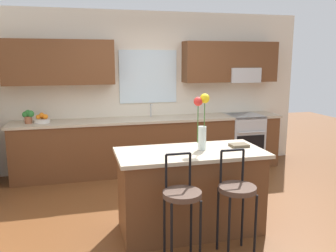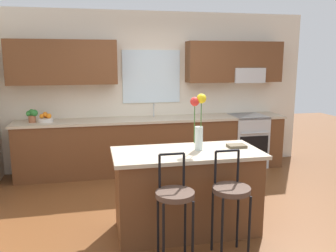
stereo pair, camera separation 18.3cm
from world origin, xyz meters
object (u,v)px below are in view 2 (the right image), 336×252
object	(u,v)px
potted_plant_small	(32,115)
fruit_bowl_oranges	(46,119)
bar_stool_near	(175,199)
bar_stool_middle	(231,194)
cookbook	(237,146)
kitchen_island	(187,191)
oven_range	(247,140)
flower_vase	(199,120)

from	to	relation	value
potted_plant_small	fruit_bowl_oranges	bearing A→B (deg)	1.50
bar_stool_near	bar_stool_middle	distance (m)	0.55
bar_stool_middle	potted_plant_small	distance (m)	3.58
cookbook	kitchen_island	bearing A→B (deg)	-175.72
oven_range	cookbook	distance (m)	2.46
oven_range	kitchen_island	bearing A→B (deg)	-128.15
bar_stool_near	fruit_bowl_oranges	distance (m)	3.17
oven_range	potted_plant_small	world-z (taller)	potted_plant_small
cookbook	flower_vase	bearing A→B (deg)	-177.95
fruit_bowl_oranges	oven_range	bearing A→B (deg)	-0.48
potted_plant_small	flower_vase	bearing A→B (deg)	-46.65
flower_vase	oven_range	bearing A→B (deg)	53.72
kitchen_island	flower_vase	world-z (taller)	flower_vase
kitchen_island	cookbook	bearing A→B (deg)	4.28
oven_range	cookbook	size ratio (longest dim) A/B	4.60
kitchen_island	cookbook	xyz separation A→B (m)	(0.59, 0.04, 0.47)
fruit_bowl_oranges	potted_plant_small	distance (m)	0.21
bar_stool_middle	potted_plant_small	bearing A→B (deg)	128.13
bar_stool_near	flower_vase	xyz separation A→B (m)	(0.41, 0.62, 0.62)
oven_range	fruit_bowl_oranges	xyz separation A→B (m)	(-3.43, 0.03, 0.51)
bar_stool_middle	flower_vase	world-z (taller)	flower_vase
flower_vase	cookbook	xyz separation A→B (m)	(0.46, 0.02, -0.32)
oven_range	flower_vase	bearing A→B (deg)	-126.28
oven_range	bar_stool_near	bearing A→B (deg)	-125.62
bar_stool_near	fruit_bowl_oranges	xyz separation A→B (m)	(-1.45, 2.80, 0.34)
flower_vase	fruit_bowl_oranges	world-z (taller)	flower_vase
flower_vase	bar_stool_near	bearing A→B (deg)	-123.26
bar_stool_near	kitchen_island	bearing A→B (deg)	65.15
flower_vase	kitchen_island	bearing A→B (deg)	-168.16
kitchen_island	oven_range	bearing A→B (deg)	51.85
fruit_bowl_oranges	potted_plant_small	bearing A→B (deg)	-178.50
kitchen_island	bar_stool_middle	xyz separation A→B (m)	(0.27, -0.59, 0.17)
kitchen_island	bar_stool_near	size ratio (longest dim) A/B	1.54
bar_stool_middle	cookbook	distance (m)	0.77
oven_range	bar_stool_middle	world-z (taller)	bar_stool_middle
fruit_bowl_oranges	kitchen_island	bearing A→B (deg)	-52.02
cookbook	potted_plant_small	size ratio (longest dim) A/B	0.94
flower_vase	cookbook	world-z (taller)	flower_vase
oven_range	bar_stool_near	size ratio (longest dim) A/B	0.88
cookbook	bar_stool_near	bearing A→B (deg)	-143.63
oven_range	cookbook	xyz separation A→B (m)	(-1.12, -2.13, 0.48)
bar_stool_near	fruit_bowl_oranges	size ratio (longest dim) A/B	4.34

